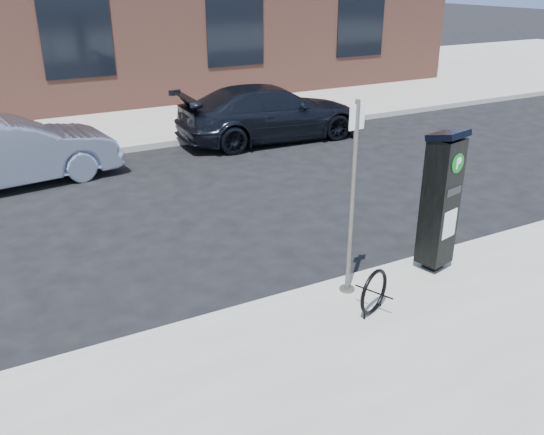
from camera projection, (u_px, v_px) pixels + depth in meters
ground at (277, 306)px, 7.70m from camera, size 120.00×120.00×0.00m
sidewalk_far at (74, 105)px, 19.02m from camera, size 60.00×12.00×0.15m
curb_near at (277, 302)px, 7.66m from camera, size 60.00×0.12×0.16m
curb_far at (121, 150)px, 14.17m from camera, size 60.00×0.12×0.16m
parking_kiosk at (440, 200)px, 7.99m from camera, size 0.56×0.51×2.06m
sign_pole at (352, 202)px, 7.30m from camera, size 0.23×0.21×2.58m
bike_rack at (374, 292)px, 7.18m from camera, size 0.57×0.27×0.60m
car_silver at (8, 152)px, 11.82m from camera, size 4.51×2.07×1.43m
car_dark at (270, 113)px, 15.08m from camera, size 5.01×2.19×1.43m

